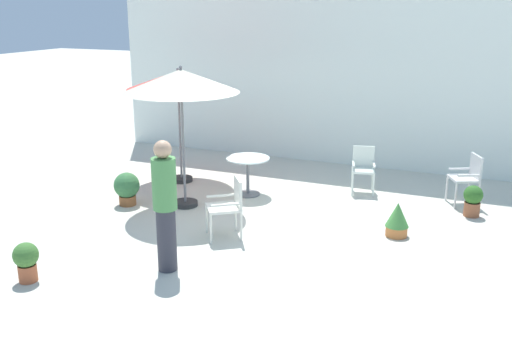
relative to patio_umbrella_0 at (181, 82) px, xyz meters
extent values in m
plane|color=beige|center=(1.60, -0.56, -2.19)|extent=(60.00, 60.00, 0.00)
cube|color=white|center=(1.60, 3.96, 0.14)|extent=(10.52, 0.30, 4.66)
cylinder|color=#2D2D2D|center=(0.00, 0.00, -2.15)|extent=(0.44, 0.44, 0.08)
cylinder|color=slate|center=(0.00, 0.00, -0.99)|extent=(0.04, 0.04, 2.41)
cone|color=beige|center=(0.00, 0.00, 0.02)|extent=(1.98, 1.98, 0.39)
sphere|color=slate|center=(0.00, 0.00, 0.25)|extent=(0.06, 0.06, 0.06)
cylinder|color=#2D2D2D|center=(-0.81, 1.27, -2.15)|extent=(0.44, 0.44, 0.08)
cylinder|color=slate|center=(-0.81, 1.27, -1.08)|extent=(0.04, 0.04, 2.22)
cone|color=#E1483D|center=(-0.81, 1.27, -0.14)|extent=(1.99, 1.99, 0.34)
sphere|color=slate|center=(-0.81, 1.27, 0.06)|extent=(0.06, 0.06, 0.06)
cylinder|color=white|center=(0.78, 1.00, -1.48)|extent=(0.81, 0.81, 0.02)
cylinder|color=slate|center=(0.78, 1.00, -1.84)|extent=(0.06, 0.06, 0.70)
cylinder|color=slate|center=(0.78, 1.00, -2.18)|extent=(0.45, 0.45, 0.03)
cube|color=white|center=(1.25, -1.01, -1.71)|extent=(0.68, 0.68, 0.04)
cube|color=white|center=(1.44, -0.88, -1.48)|extent=(0.30, 0.39, 0.43)
cube|color=white|center=(1.12, -0.84, -1.59)|extent=(0.38, 0.29, 0.03)
cube|color=white|center=(1.38, -1.19, -1.59)|extent=(0.38, 0.29, 0.03)
cylinder|color=white|center=(0.94, -0.97, -1.96)|extent=(0.04, 0.04, 0.46)
cylinder|color=white|center=(1.20, -1.33, -1.96)|extent=(0.04, 0.04, 0.46)
cylinder|color=white|center=(1.31, -0.70, -1.96)|extent=(0.04, 0.04, 0.46)
cylinder|color=white|center=(1.57, -1.06, -1.96)|extent=(0.04, 0.04, 0.46)
cube|color=silver|center=(4.52, 1.99, -1.71)|extent=(0.60, 0.61, 0.04)
cube|color=silver|center=(4.70, 2.08, -1.49)|extent=(0.23, 0.42, 0.41)
cube|color=silver|center=(4.42, 2.19, -1.59)|extent=(0.38, 0.21, 0.03)
cube|color=silver|center=(4.61, 1.80, -1.59)|extent=(0.38, 0.21, 0.03)
cylinder|color=silver|center=(4.24, 2.10, -1.96)|extent=(0.04, 0.04, 0.46)
cylinder|color=silver|center=(4.43, 1.71, -1.96)|extent=(0.04, 0.04, 0.46)
cylinder|color=silver|center=(4.61, 2.28, -1.96)|extent=(0.04, 0.04, 0.46)
cylinder|color=silver|center=(4.79, 1.89, -1.96)|extent=(0.04, 0.04, 0.46)
cube|color=silver|center=(2.74, 1.93, -1.74)|extent=(0.52, 0.52, 0.04)
cube|color=silver|center=(2.69, 2.11, -1.52)|extent=(0.40, 0.14, 0.40)
cube|color=silver|center=(2.56, 1.88, -1.62)|extent=(0.14, 0.38, 0.03)
cube|color=silver|center=(2.92, 1.98, -1.62)|extent=(0.14, 0.38, 0.03)
cylinder|color=silver|center=(2.60, 1.69, -1.98)|extent=(0.04, 0.04, 0.43)
cylinder|color=silver|center=(2.97, 1.79, -1.98)|extent=(0.04, 0.04, 0.43)
cylinder|color=silver|center=(2.50, 2.07, -1.98)|extent=(0.04, 0.04, 0.43)
cylinder|color=silver|center=(2.88, 2.17, -1.98)|extent=(0.04, 0.04, 0.43)
cylinder|color=#AF5836|center=(-0.43, -3.33, -2.08)|extent=(0.24, 0.24, 0.23)
cylinder|color=#382819|center=(-0.43, -3.33, -1.97)|extent=(0.21, 0.21, 0.02)
sphere|color=#3F7330|center=(-0.43, -3.33, -1.83)|extent=(0.33, 0.33, 0.33)
cylinder|color=brown|center=(-0.97, -0.36, -2.11)|extent=(0.30, 0.30, 0.17)
cylinder|color=#382819|center=(-0.97, -0.36, -2.03)|extent=(0.26, 0.26, 0.02)
sphere|color=#38723F|center=(-0.97, -0.36, -1.82)|extent=(0.46, 0.46, 0.46)
cylinder|color=#C4723A|center=(3.70, 0.05, -2.11)|extent=(0.33, 0.33, 0.16)
cylinder|color=#382819|center=(3.70, 0.05, -2.04)|extent=(0.29, 0.29, 0.02)
cone|color=#478C40|center=(3.70, 0.05, -1.84)|extent=(0.36, 0.36, 0.38)
cylinder|color=#975536|center=(4.72, 1.43, -2.07)|extent=(0.26, 0.26, 0.24)
cylinder|color=#382819|center=(4.72, 1.43, -1.96)|extent=(0.23, 0.23, 0.02)
sphere|color=#2E6423|center=(4.72, 1.43, -1.81)|extent=(0.32, 0.32, 0.32)
cylinder|color=#33333D|center=(1.05, -2.33, -1.76)|extent=(0.26, 0.26, 0.87)
cylinder|color=#4E914D|center=(1.05, -2.33, -0.98)|extent=(0.43, 0.43, 0.69)
sphere|color=tan|center=(1.05, -2.33, -0.52)|extent=(0.24, 0.24, 0.24)
camera|label=1|loc=(4.91, -8.39, 1.26)|focal=40.30mm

